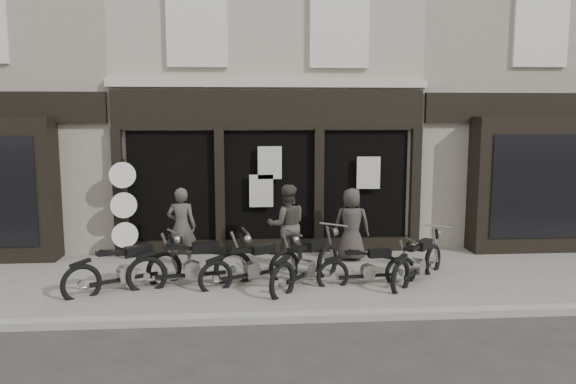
{
  "coord_description": "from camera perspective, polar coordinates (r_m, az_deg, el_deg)",
  "views": [
    {
      "loc": [
        -0.55,
        -10.01,
        3.37
      ],
      "look_at": [
        0.33,
        1.6,
        1.74
      ],
      "focal_mm": 35.0,
      "sensor_mm": 36.0,
      "label": 1
    }
  ],
  "objects": [
    {
      "name": "ground_plane",
      "position": [
        10.58,
        -1.14,
        -10.59
      ],
      "size": [
        90.0,
        90.0,
        0.0
      ],
      "primitive_type": "plane",
      "color": "#2D2B28",
      "rests_on": "ground"
    },
    {
      "name": "pavement",
      "position": [
        11.42,
        -1.39,
        -8.87
      ],
      "size": [
        30.0,
        4.2,
        0.12
      ],
      "primitive_type": "cube",
      "color": "slate",
      "rests_on": "ground_plane"
    },
    {
      "name": "kerb",
      "position": [
        9.38,
        -0.7,
        -12.64
      ],
      "size": [
        30.0,
        0.25,
        0.13
      ],
      "primitive_type": "cube",
      "color": "gray",
      "rests_on": "ground_plane"
    },
    {
      "name": "central_building",
      "position": [
        15.99,
        -2.4,
        10.53
      ],
      "size": [
        7.3,
        6.22,
        8.34
      ],
      "color": "#A19B8A",
      "rests_on": "ground"
    },
    {
      "name": "neighbour_left",
      "position": [
        16.95,
        -24.71,
        9.53
      ],
      "size": [
        5.6,
        6.73,
        8.34
      ],
      "color": "gray",
      "rests_on": "ground"
    },
    {
      "name": "neighbour_right",
      "position": [
        17.36,
        19.39,
        9.75
      ],
      "size": [
        5.6,
        6.73,
        8.34
      ],
      "color": "gray",
      "rests_on": "ground"
    },
    {
      "name": "motorcycle_0",
      "position": [
        10.96,
        -16.13,
        -7.85
      ],
      "size": [
        2.06,
        1.46,
        1.1
      ],
      "rotation": [
        0.0,
        0.0,
        0.55
      ],
      "color": "black",
      "rests_on": "ground"
    },
    {
      "name": "motorcycle_1",
      "position": [
        10.89,
        -9.68,
        -7.66
      ],
      "size": [
        2.36,
        0.82,
        1.14
      ],
      "rotation": [
        0.0,
        0.0,
        0.2
      ],
      "color": "black",
      "rests_on": "ground"
    },
    {
      "name": "motorcycle_2",
      "position": [
        10.9,
        -3.63,
        -7.78
      ],
      "size": [
        2.0,
        1.2,
        1.03
      ],
      "rotation": [
        0.0,
        0.0,
        0.45
      ],
      "color": "black",
      "rests_on": "ground"
    },
    {
      "name": "motorcycle_3",
      "position": [
        10.83,
        1.95,
        -7.65
      ],
      "size": [
        1.69,
        2.01,
        1.14
      ],
      "rotation": [
        0.0,
        0.0,
        0.9
      ],
      "color": "black",
      "rests_on": "ground"
    },
    {
      "name": "motorcycle_4",
      "position": [
        10.97,
        8.18,
        -7.9
      ],
      "size": [
        2.0,
        0.55,
        0.96
      ],
      "rotation": [
        0.0,
        0.0,
        0.11
      ],
      "color": "black",
      "rests_on": "ground"
    },
    {
      "name": "motorcycle_5",
      "position": [
        11.36,
        13.08,
        -7.26
      ],
      "size": [
        1.66,
        1.83,
        1.07
      ],
      "rotation": [
        0.0,
        0.0,
        0.86
      ],
      "color": "black",
      "rests_on": "ground"
    },
    {
      "name": "man_left",
      "position": [
        12.26,
        -10.76,
        -3.47
      ],
      "size": [
        0.64,
        0.45,
        1.69
      ],
      "primitive_type": "imported",
      "rotation": [
        0.0,
        0.0,
        3.07
      ],
      "color": "#423C36",
      "rests_on": "pavement"
    },
    {
      "name": "man_centre",
      "position": [
        12.07,
        -0.11,
        -3.36
      ],
      "size": [
        0.9,
        0.73,
        1.75
      ],
      "primitive_type": "imported",
      "rotation": [
        0.0,
        0.0,
        3.22
      ],
      "color": "#413B35",
      "rests_on": "pavement"
    },
    {
      "name": "man_right",
      "position": [
        12.54,
        6.48,
        -3.27
      ],
      "size": [
        0.86,
        0.63,
        1.63
      ],
      "primitive_type": "imported",
      "rotation": [
        0.0,
        0.0,
        2.99
      ],
      "color": "#37312E",
      "rests_on": "pavement"
    },
    {
      "name": "advert_sign_post",
      "position": [
        13.03,
        -16.29,
        -2.09
      ],
      "size": [
        0.57,
        0.37,
        2.39
      ],
      "rotation": [
        0.0,
        0.0,
        0.29
      ],
      "color": "black",
      "rests_on": "ground"
    }
  ]
}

